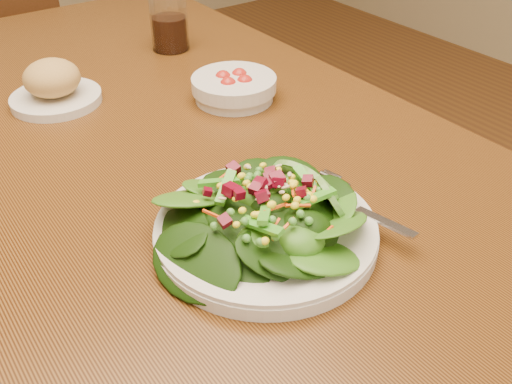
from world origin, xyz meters
The scene contains 6 objects.
dining_table centered at (0.00, 0.00, 0.65)m, with size 0.90×1.40×0.75m.
chair_far centered at (0.08, 1.12, 0.45)m, with size 0.48×0.48×0.85m.
salad_plate centered at (0.04, -0.33, 0.78)m, with size 0.27×0.27×0.08m.
bread_plate centered at (-0.05, 0.18, 0.78)m, with size 0.15×0.15×0.08m.
tomato_bowl centered at (0.21, 0.01, 0.77)m, with size 0.15×0.15×0.05m.
drinking_glass centered at (0.24, 0.28, 0.81)m, with size 0.08×0.08×0.14m.
Camera 1 is at (-0.30, -0.76, 1.19)m, focal length 40.00 mm.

